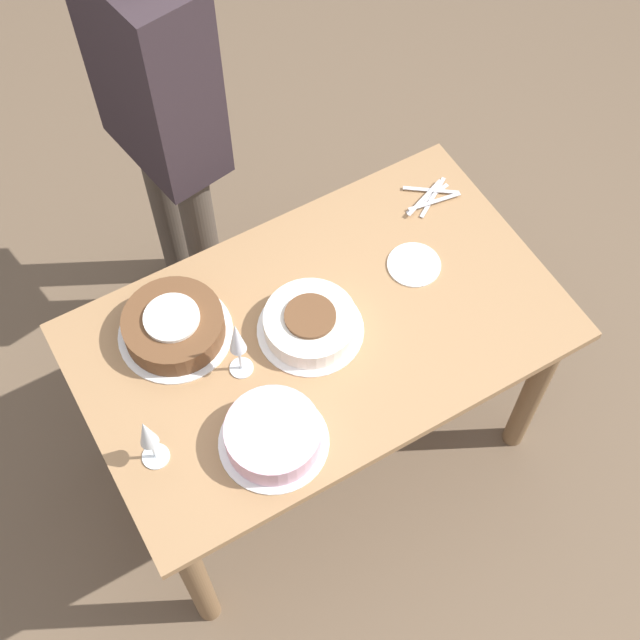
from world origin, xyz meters
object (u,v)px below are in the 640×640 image
object	(u,v)px
cake_front_chocolate	(174,326)
wine_glass_far	(237,341)
cake_back_decorated	(273,436)
person_cutting	(158,104)
wine_glass_near	(147,435)
cake_center_white	(310,324)

from	to	relation	value
cake_front_chocolate	wine_glass_far	world-z (taller)	wine_glass_far
cake_back_decorated	person_cutting	bearing A→B (deg)	-100.10
cake_front_chocolate	wine_glass_near	world-z (taller)	wine_glass_near
cake_front_chocolate	cake_back_decorated	world-z (taller)	cake_front_chocolate
cake_front_chocolate	cake_back_decorated	distance (m)	0.43
wine_glass_near	person_cutting	distance (m)	1.02
wine_glass_near	wine_glass_far	bearing A→B (deg)	-159.34
cake_back_decorated	wine_glass_near	xyz separation A→B (m)	(0.28, -0.11, 0.09)
cake_front_chocolate	wine_glass_far	size ratio (longest dim) A/B	1.39
wine_glass_far	person_cutting	size ratio (longest dim) A/B	0.14
cake_back_decorated	wine_glass_far	distance (m)	0.26
cake_back_decorated	wine_glass_far	bearing A→B (deg)	-96.72
wine_glass_near	wine_glass_far	world-z (taller)	wine_glass_far
cake_center_white	wine_glass_near	world-z (taller)	wine_glass_near
person_cutting	cake_center_white	bearing A→B (deg)	-4.67
cake_center_white	person_cutting	xyz separation A→B (m)	(0.06, -0.78, 0.18)
cake_back_decorated	cake_center_white	bearing A→B (deg)	-135.47
cake_center_white	wine_glass_far	size ratio (longest dim) A/B	1.30
cake_front_chocolate	person_cutting	world-z (taller)	person_cutting
cake_back_decorated	wine_glass_near	distance (m)	0.32
cake_front_chocolate	cake_center_white	bearing A→B (deg)	151.68
cake_back_decorated	wine_glass_near	bearing A→B (deg)	-22.40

